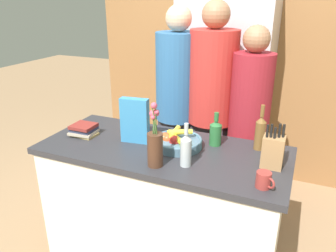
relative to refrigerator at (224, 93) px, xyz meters
The scene contains 15 objects.
kitchen_island 1.36m from the refrigerator, 93.85° to the right, with size 1.61×0.71×0.91m.
back_wall_wood 0.51m from the refrigerator, 103.29° to the left, with size 2.81×0.12×2.60m.
refrigerator is the anchor object (origin of this frame).
fruit_bowl 1.21m from the refrigerator, 90.23° to the right, with size 0.32×0.32×0.11m.
knife_block 1.38m from the refrigerator, 64.51° to the right, with size 0.12×0.10×0.27m.
flower_vase 1.50m from the refrigerator, 91.02° to the right, with size 0.09×0.09×0.39m.
cereal_box 1.28m from the refrigerator, 103.27° to the right, with size 0.19×0.08×0.30m.
coffee_mug 1.60m from the refrigerator, 68.60° to the right, with size 0.10×0.08×0.09m.
book_stack 1.46m from the refrigerator, 117.86° to the right, with size 0.19×0.17×0.08m.
bottle_oil 1.10m from the refrigerator, 78.84° to the right, with size 0.08×0.08×0.22m.
bottle_vinegar 1.15m from the refrigerator, 64.72° to the right, with size 0.06×0.06×0.30m.
bottle_wine 1.43m from the refrigerator, 84.60° to the right, with size 0.06×0.06×0.26m.
person_at_sink 0.62m from the refrigerator, 114.89° to the right, with size 0.37×0.37×1.77m.
person_in_blue 0.57m from the refrigerator, 86.61° to the right, with size 0.38×0.38×1.80m.
person_in_red_tee 0.72m from the refrigerator, 61.11° to the right, with size 0.30×0.30×1.64m.
Camera 1 is at (0.79, -1.75, 1.82)m, focal length 35.00 mm.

